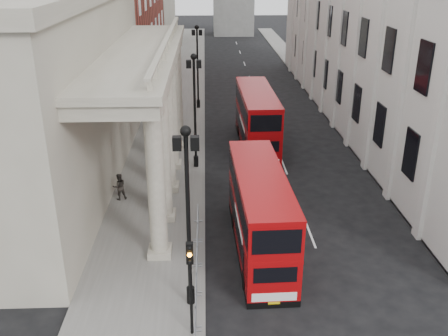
% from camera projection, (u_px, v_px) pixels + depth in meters
% --- Properties ---
extents(sidewalk_west, '(6.00, 140.00, 0.12)m').
position_uv_depth(sidewalk_west, '(172.00, 126.00, 46.30)').
color(sidewalk_west, slate).
rests_on(sidewalk_west, ground).
extents(sidewalk_east, '(3.00, 140.00, 0.12)m').
position_uv_depth(sidewalk_east, '(348.00, 124.00, 46.86)').
color(sidewalk_east, slate).
rests_on(sidewalk_east, ground).
extents(kerb, '(0.20, 140.00, 0.14)m').
position_uv_depth(kerb, '(204.00, 125.00, 46.40)').
color(kerb, slate).
rests_on(kerb, ground).
extents(portico_building, '(9.00, 28.00, 12.00)m').
position_uv_depth(portico_building, '(43.00, 97.00, 32.69)').
color(portico_building, gray).
rests_on(portico_building, ground).
extents(lamp_post_south, '(1.05, 0.44, 8.32)m').
position_uv_depth(lamp_post_south, '(188.00, 207.00, 20.55)').
color(lamp_post_south, black).
rests_on(lamp_post_south, sidewalk_west).
extents(lamp_post_mid, '(1.05, 0.44, 8.32)m').
position_uv_depth(lamp_post_mid, '(195.00, 104.00, 35.29)').
color(lamp_post_mid, black).
rests_on(lamp_post_mid, sidewalk_west).
extents(lamp_post_north, '(1.05, 0.44, 8.32)m').
position_uv_depth(lamp_post_north, '(197.00, 61.00, 50.04)').
color(lamp_post_north, black).
rests_on(lamp_post_north, sidewalk_west).
extents(traffic_light, '(0.28, 0.33, 4.30)m').
position_uv_depth(traffic_light, '(190.00, 272.00, 19.39)').
color(traffic_light, black).
rests_on(traffic_light, sidewalk_west).
extents(crowd_barriers, '(0.50, 18.75, 1.10)m').
position_uv_depth(crowd_barriers, '(196.00, 318.00, 20.56)').
color(crowd_barriers, gray).
rests_on(crowd_barriers, sidewalk_west).
extents(bus_near, '(2.76, 10.17, 4.36)m').
position_uv_depth(bus_near, '(260.00, 211.00, 25.92)').
color(bus_near, '#990709').
rests_on(bus_near, ground).
extents(bus_far, '(2.82, 10.79, 4.64)m').
position_uv_depth(bus_far, '(257.00, 118.00, 40.64)').
color(bus_far, '#A4070A').
rests_on(bus_far, ground).
extents(pedestrian_a, '(0.64, 0.42, 1.75)m').
position_uv_depth(pedestrian_a, '(162.00, 196.00, 30.49)').
color(pedestrian_a, black).
rests_on(pedestrian_a, sidewalk_west).
extents(pedestrian_b, '(1.04, 0.93, 1.77)m').
position_uv_depth(pedestrian_b, '(119.00, 187.00, 31.70)').
color(pedestrian_b, '#282420').
rests_on(pedestrian_b, sidewalk_west).
extents(pedestrian_c, '(1.09, 0.94, 1.89)m').
position_uv_depth(pedestrian_c, '(171.00, 143.00, 39.11)').
color(pedestrian_c, black).
rests_on(pedestrian_c, sidewalk_west).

